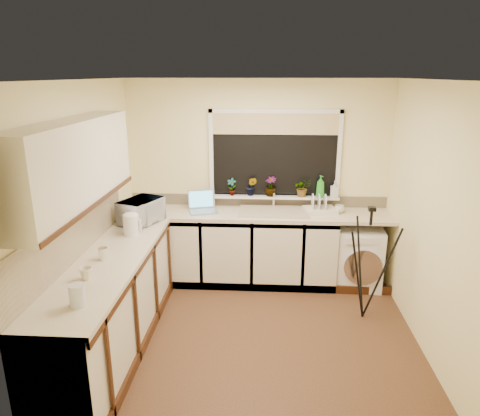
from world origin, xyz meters
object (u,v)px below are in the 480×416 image
Objects in this scene: glass_jug at (77,295)px; steel_jar at (103,254)px; dish_rack at (320,210)px; soap_bottle_clear at (334,189)px; kettle at (131,225)px; laptop at (202,206)px; washing_machine at (359,257)px; plant_b at (252,186)px; soap_bottle_green at (320,186)px; microwave at (141,211)px; cup_back at (339,209)px; plant_d at (302,188)px; plant_a at (232,187)px; plant_c at (271,186)px; tripod at (367,264)px; cup_left at (86,274)px.

glass_jug is 1.48× the size of steel_jar.
soap_bottle_clear reaches higher than dish_rack.
kettle is at bearing -167.08° from dish_rack.
steel_jar is at bearing -154.66° from dish_rack.
steel_jar is (-0.68, -1.52, -0.01)m from laptop.
steel_jar is (-2.58, -1.45, 0.58)m from washing_machine.
washing_machine is at bearing -11.20° from plant_b.
washing_machine is 2.00× the size of dish_rack.
plant_b is (1.27, 1.71, 0.21)m from steel_jar.
soap_bottle_green is at bearing -177.63° from soap_bottle_clear.
steel_jar is (-0.06, -0.64, -0.05)m from kettle.
steel_jar is 2.71m from soap_bottle_green.
plant_b is (1.20, 1.07, 0.16)m from kettle.
soap_bottle_clear is (0.17, 0.01, -0.04)m from soap_bottle_green.
microwave is (-2.04, -0.50, 0.11)m from dish_rack.
laptop is 0.82× the size of microwave.
kettle is at bearing -138.23° from plant_b.
dish_rack is 0.23m from cup_back.
laptop is 1.62m from soap_bottle_clear.
plant_d reaches higher than kettle.
cup_back is at bearing -20.51° from plant_d.
steel_jar is (-2.10, -1.54, 0.03)m from dish_rack.
plant_c is at bearing 0.45° from plant_a.
tripod is at bearing 1.25° from kettle.
tripod is at bearing -78.27° from cup_back.
steel_jar is at bearing -148.66° from tripod.
microwave is 2.32m from cup_back.
laptop is 1.45m from soap_bottle_green.
steel_jar is 2.55m from plant_d.
glass_jug is at bearing -131.81° from tripod.
dish_rack is 0.30× the size of tripod.
kettle is 0.40m from microwave.
soap_bottle_green is (0.60, -0.01, 0.01)m from plant_c.
kettle is 1.90× the size of steel_jar.
laptop is at bearing -28.94° from microwave.
plant_b is 1.04× the size of plant_d.
cup_left is (-2.33, -1.94, 0.00)m from cup_back.
laptop is 1.74× the size of plant_b.
steel_jar is 0.50× the size of plant_d.
soap_bottle_green is (2.11, 1.69, 0.23)m from steel_jar.
plant_a is at bearing 47.86° from kettle.
plant_a is (0.96, 0.66, 0.13)m from microwave.
cup_back is at bearing 46.79° from glass_jug.
plant_b is 0.84m from soap_bottle_green.
cup_left reaches higher than dish_rack.
microwave is 2.15m from soap_bottle_green.
plant_b reaches higher than tripod.
glass_jug is at bearing -109.89° from plant_a.
washing_machine is at bearing -26.38° from soap_bottle_green.
tripod is 0.92m from cup_back.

